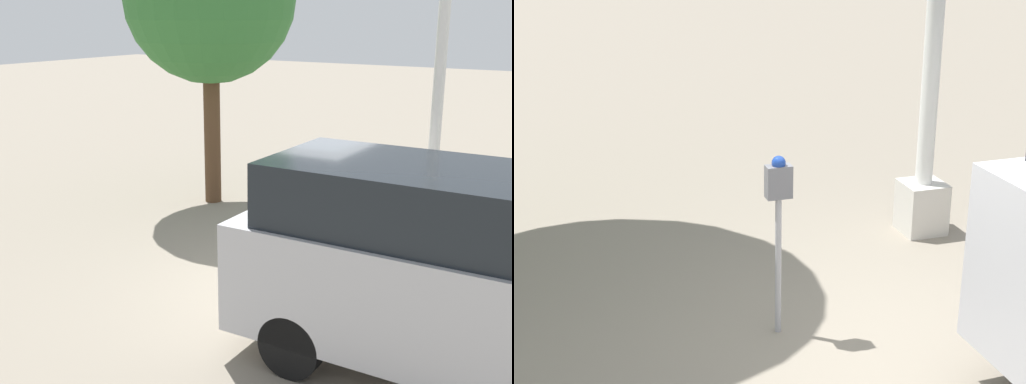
# 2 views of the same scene
# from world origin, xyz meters

# --- Properties ---
(ground_plane) EXTENTS (80.00, 80.00, 0.00)m
(ground_plane) POSITION_xyz_m (0.00, 0.00, 0.00)
(ground_plane) COLOR gray
(parking_meter_near) EXTENTS (0.20, 0.11, 1.51)m
(parking_meter_near) POSITION_xyz_m (-0.76, 0.58, 1.11)
(parking_meter_near) COLOR #9E9EA3
(parking_meter_near) RESTS_ON ground
(lamp_post) EXTENTS (0.44, 0.44, 5.43)m
(lamp_post) POSITION_xyz_m (1.35, 2.14, 1.90)
(lamp_post) COLOR beige
(lamp_post) RESTS_ON ground
(parked_van) EXTENTS (4.79, 1.99, 2.40)m
(parked_van) POSITION_xyz_m (2.64, -1.35, 1.29)
(parked_van) COLOR #B2B2B7
(parked_van) RESTS_ON ground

